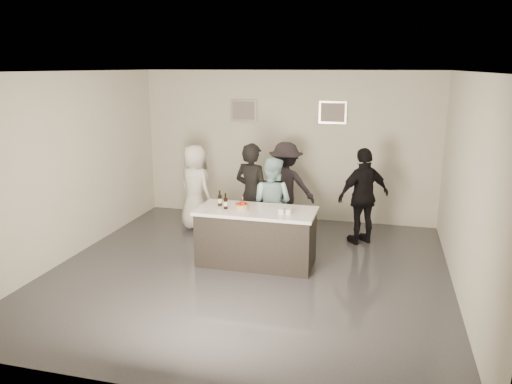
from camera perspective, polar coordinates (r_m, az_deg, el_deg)
floor at (r=7.75m, az=-0.94°, el=-9.15°), size 6.00×6.00×0.00m
ceiling at (r=7.12m, az=-1.04°, el=13.61°), size 6.00×6.00×0.00m
wall_back at (r=10.16m, az=3.57°, el=5.26°), size 6.00×0.04×3.00m
wall_front at (r=4.58m, az=-11.15°, el=-6.14°), size 6.00×0.04×3.00m
wall_left at (r=8.58m, az=-20.69°, el=2.71°), size 0.04×6.00×3.00m
wall_right at (r=7.12m, az=22.97°, el=0.29°), size 0.04×6.00×3.00m
picture_left at (r=10.26m, az=-1.41°, el=9.30°), size 0.54×0.04×0.44m
picture_right at (r=9.92m, az=8.77°, el=8.98°), size 0.54×0.04×0.44m
bar_counter at (r=7.92m, az=0.03°, el=-5.14°), size 1.86×0.86×0.90m
cake at (r=7.81m, az=-1.65°, el=-1.67°), size 0.21×0.21×0.07m
beer_bottle_a at (r=7.98m, az=-4.16°, el=-0.68°), size 0.07×0.07×0.26m
beer_bottle_b at (r=7.80m, az=-3.50°, el=-1.01°), size 0.07×0.07×0.26m
tumbler_cluster at (r=7.60m, az=3.39°, el=-2.13°), size 0.19×0.19×0.08m
candles at (r=7.57m, az=-2.46°, el=-2.47°), size 0.24×0.08×0.01m
person_main_black at (r=8.63m, az=-0.47°, el=-0.33°), size 0.77×0.63×1.81m
person_main_blue at (r=8.60m, az=1.78°, el=-1.19°), size 0.89×0.77×1.58m
person_guest_left at (r=9.61m, az=-6.96°, el=0.52°), size 0.95×0.86×1.64m
person_guest_right at (r=8.95m, az=12.20°, el=-0.47°), size 1.06×0.93×1.71m
person_guest_back at (r=9.49m, az=3.39°, el=0.61°), size 1.14×0.72×1.70m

